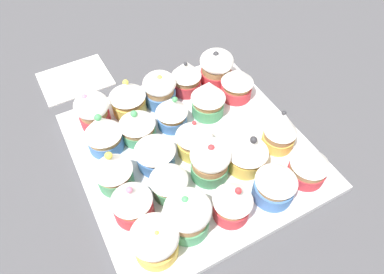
# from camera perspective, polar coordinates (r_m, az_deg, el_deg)

# --- Properties ---
(ground_plane) EXTENTS (1.80, 1.80, 0.03)m
(ground_plane) POSITION_cam_1_polar(r_m,az_deg,el_deg) (0.61, -0.00, -3.40)
(ground_plane) COLOR #4C4C51
(baking_tray) EXTENTS (0.37, 0.37, 0.01)m
(baking_tray) POSITION_cam_1_polar(r_m,az_deg,el_deg) (0.59, -0.00, -2.21)
(baking_tray) COLOR silver
(baking_tray) RESTS_ON ground_plane
(cupcake_0) EXTENTS (0.06, 0.06, 0.07)m
(cupcake_0) POSITION_cam_1_polar(r_m,az_deg,el_deg) (0.62, -16.10, 4.29)
(cupcake_0) COLOR #D1333D
(cupcake_0) RESTS_ON baking_tray
(cupcake_1) EXTENTS (0.06, 0.06, 0.08)m
(cupcake_1) POSITION_cam_1_polar(r_m,az_deg,el_deg) (0.58, -14.53, 0.82)
(cupcake_1) COLOR #477AC6
(cupcake_1) RESTS_ON baking_tray
(cupcake_2) EXTENTS (0.06, 0.06, 0.08)m
(cupcake_2) POSITION_cam_1_polar(r_m,az_deg,el_deg) (0.53, -13.00, -5.12)
(cupcake_2) COLOR #4C9E6B
(cupcake_2) RESTS_ON baking_tray
(cupcake_3) EXTENTS (0.06, 0.06, 0.08)m
(cupcake_3) POSITION_cam_1_polar(r_m,az_deg,el_deg) (0.50, -9.94, -10.37)
(cupcake_3) COLOR #D1333D
(cupcake_3) RESTS_ON baking_tray
(cupcake_4) EXTENTS (0.07, 0.07, 0.07)m
(cupcake_4) POSITION_cam_1_polar(r_m,az_deg,el_deg) (0.47, -6.14, -16.61)
(cupcake_4) COLOR #EFC651
(cupcake_4) RESTS_ON baking_tray
(cupcake_5) EXTENTS (0.07, 0.07, 0.07)m
(cupcake_5) POSITION_cam_1_polar(r_m,az_deg,el_deg) (0.63, -10.60, 6.47)
(cupcake_5) COLOR #EFC651
(cupcake_5) RESTS_ON baking_tray
(cupcake_6) EXTENTS (0.06, 0.06, 0.07)m
(cupcake_6) POSITION_cam_1_polar(r_m,az_deg,el_deg) (0.59, -9.07, 2.11)
(cupcake_6) COLOR #4C9E6B
(cupcake_6) RESTS_ON baking_tray
(cupcake_7) EXTENTS (0.07, 0.07, 0.07)m
(cupcake_7) POSITION_cam_1_polar(r_m,az_deg,el_deg) (0.54, -6.22, -2.06)
(cupcake_7) COLOR #477AC6
(cupcake_7) RESTS_ON baking_tray
(cupcake_8) EXTENTS (0.06, 0.06, 0.07)m
(cupcake_8) POSITION_cam_1_polar(r_m,az_deg,el_deg) (0.51, -3.89, -7.01)
(cupcake_8) COLOR #4C9E6B
(cupcake_8) RESTS_ON baking_tray
(cupcake_9) EXTENTS (0.07, 0.07, 0.08)m
(cupcake_9) POSITION_cam_1_polar(r_m,az_deg,el_deg) (0.48, -0.72, -12.72)
(cupcake_9) COLOR #4C9E6B
(cupcake_9) RESTS_ON baking_tray
(cupcake_10) EXTENTS (0.06, 0.06, 0.07)m
(cupcake_10) POSITION_cam_1_polar(r_m,az_deg,el_deg) (0.64, -5.15, 7.95)
(cupcake_10) COLOR #477AC6
(cupcake_10) RESTS_ON baking_tray
(cupcake_11) EXTENTS (0.06, 0.06, 0.07)m
(cupcake_11) POSITION_cam_1_polar(r_m,az_deg,el_deg) (0.60, -3.37, 4.23)
(cupcake_11) COLOR #477AC6
(cupcake_11) RESTS_ON baking_tray
(cupcake_12) EXTENTS (0.06, 0.06, 0.07)m
(cupcake_12) POSITION_cam_1_polar(r_m,az_deg,el_deg) (0.55, 0.01, -0.07)
(cupcake_12) COLOR #EFC651
(cupcake_12) RESTS_ON baking_tray
(cupcake_13) EXTENTS (0.06, 0.06, 0.07)m
(cupcake_13) POSITION_cam_1_polar(r_m,az_deg,el_deg) (0.53, 2.77, -4.02)
(cupcake_13) COLOR #4C9E6B
(cupcake_13) RESTS_ON baking_tray
(cupcake_14) EXTENTS (0.06, 0.06, 0.08)m
(cupcake_14) POSITION_cam_1_polar(r_m,az_deg,el_deg) (0.49, 6.73, -10.43)
(cupcake_14) COLOR #D1333D
(cupcake_14) RESTS_ON baking_tray
(cupcake_15) EXTENTS (0.06, 0.06, 0.07)m
(cupcake_15) POSITION_cam_1_polar(r_m,az_deg,el_deg) (0.66, -0.94, 10.04)
(cupcake_15) COLOR #D1333D
(cupcake_15) RESTS_ON baking_tray
(cupcake_16) EXTENTS (0.06, 0.06, 0.07)m
(cupcake_16) POSITION_cam_1_polar(r_m,az_deg,el_deg) (0.61, 2.71, 6.54)
(cupcake_16) COLOR #4C9E6B
(cupcake_16) RESTS_ON baking_tray
(cupcake_17) EXTENTS (0.07, 0.07, 0.07)m
(cupcake_17) POSITION_cam_1_polar(r_m,az_deg,el_deg) (0.54, 9.13, -2.36)
(cupcake_17) COLOR #EFC651
(cupcake_17) RESTS_ON baking_tray
(cupcake_18) EXTENTS (0.06, 0.06, 0.08)m
(cupcake_18) POSITION_cam_1_polar(r_m,az_deg,el_deg) (0.52, 13.75, -7.14)
(cupcake_18) COLOR #477AC6
(cupcake_18) RESTS_ON baking_tray
(cupcake_19) EXTENTS (0.07, 0.07, 0.07)m
(cupcake_19) POSITION_cam_1_polar(r_m,az_deg,el_deg) (0.68, 4.06, 11.51)
(cupcake_19) COLOR #D1333D
(cupcake_19) RESTS_ON baking_tray
(cupcake_20) EXTENTS (0.06, 0.06, 0.07)m
(cupcake_20) POSITION_cam_1_polar(r_m,az_deg,el_deg) (0.65, 7.49, 8.89)
(cupcake_20) COLOR #D1333D
(cupcake_20) RESTS_ON baking_tray
(cupcake_21) EXTENTS (0.05, 0.05, 0.08)m
(cupcake_21) POSITION_cam_1_polar(r_m,az_deg,el_deg) (0.58, 14.46, 1.12)
(cupcake_21) COLOR #EFC651
(cupcake_21) RESTS_ON baking_tray
(cupcake_22) EXTENTS (0.06, 0.06, 0.07)m
(cupcake_22) POSITION_cam_1_polar(r_m,az_deg,el_deg) (0.55, 18.94, -4.17)
(cupcake_22) COLOR #D1333D
(cupcake_22) RESTS_ON baking_tray
(napkin) EXTENTS (0.11, 0.14, 0.01)m
(napkin) POSITION_cam_1_polar(r_m,az_deg,el_deg) (0.76, -18.78, 9.14)
(napkin) COLOR white
(napkin) RESTS_ON ground_plane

